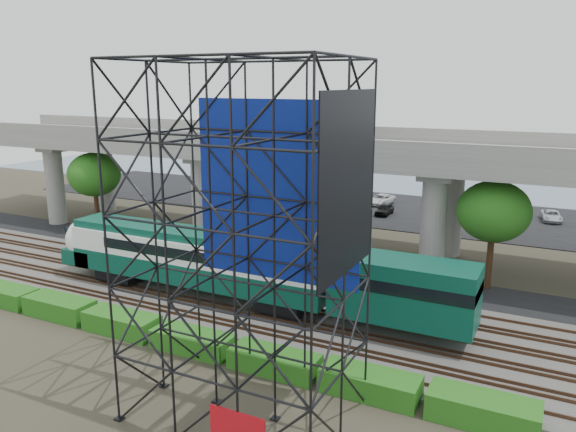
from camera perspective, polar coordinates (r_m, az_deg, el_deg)
The scene contains 13 objects.
ground at distance 35.37m, azimuth -6.81°, elevation -10.20°, with size 140.00×140.00×0.00m, color #474233.
ballast_bed at distance 36.88m, azimuth -5.09°, elevation -8.98°, with size 90.00×12.00×0.20m, color slate.
service_road at distance 43.89m, azimuth 0.74°, elevation -5.29°, with size 90.00×5.00×0.08m, color black.
parking_lot at distance 65.10m, azimuth 9.80°, elevation 0.73°, with size 90.00×18.00×0.08m, color black.
harbor_water at distance 86.04m, azimuth 14.09°, elevation 3.58°, with size 140.00×40.00×0.03m, color slate.
rail_tracks at distance 36.81m, azimuth -5.10°, elevation -8.72°, with size 90.00×9.52×0.16m.
commuter_train at distance 36.50m, azimuth -6.71°, elevation -4.61°, with size 29.30×3.06×4.30m.
overpass at distance 47.05m, azimuth 3.43°, elevation 6.19°, with size 80.00×12.00×12.40m.
scaffold_tower at distance 23.17m, azimuth -4.65°, elevation -3.28°, with size 9.36×6.36×15.00m.
hedge_strip at distance 31.42m, azimuth -9.66°, elevation -12.35°, with size 34.60×1.80×1.20m.
trees at distance 49.47m, azimuth -1.25°, elevation 3.47°, with size 40.94×16.94×7.69m.
suv at distance 51.53m, azimuth -15.16°, elevation -2.00°, with size 2.50×5.41×1.50m, color black.
parked_cars at distance 64.19m, azimuth 10.30°, elevation 1.10°, with size 39.10×9.43×1.22m.
Camera 1 is at (18.08, -26.93, 14.12)m, focal length 35.00 mm.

